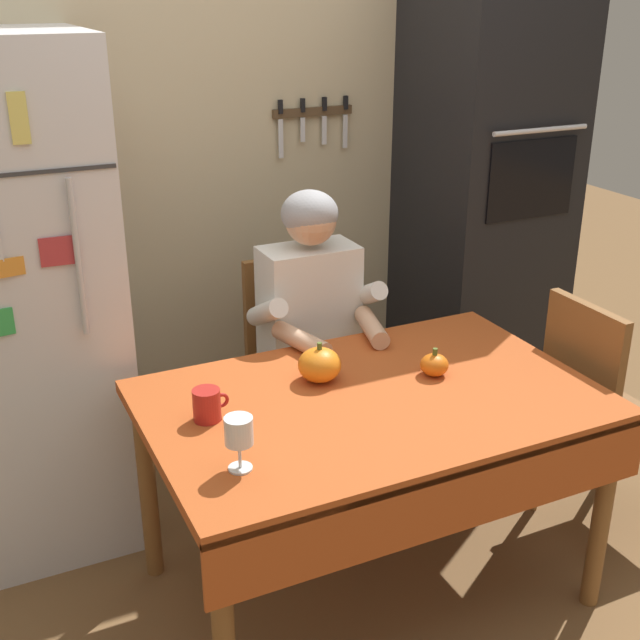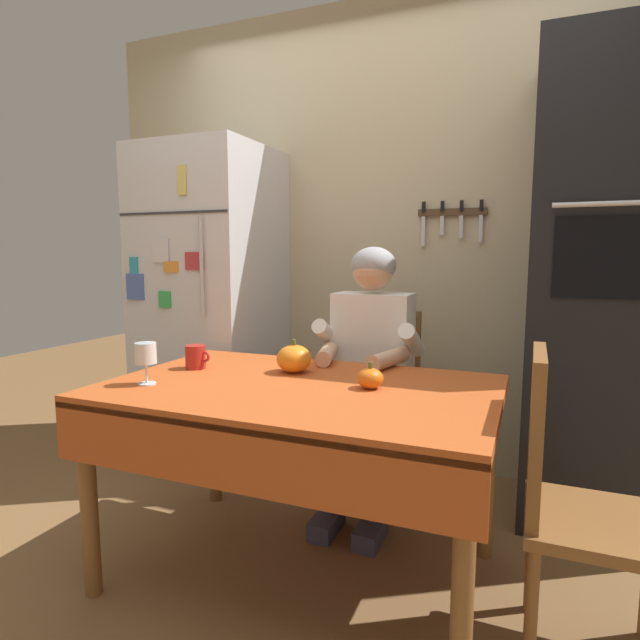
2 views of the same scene
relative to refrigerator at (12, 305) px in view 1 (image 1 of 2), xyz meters
The scene contains 12 objects.
ground_plane 1.62m from the refrigerator, 45.29° to the right, with size 10.00×10.00×0.00m, color brown.
back_wall_assembly 1.15m from the refrigerator, 21.32° to the left, with size 3.70×0.13×2.60m.
refrigerator is the anchor object (origin of this frame).
wall_oven 2.01m from the refrigerator, ahead, with size 0.60×0.64×2.10m.
dining_table 1.32m from the refrigerator, 42.91° to the right, with size 1.40×0.90×0.74m.
chair_behind_person 1.11m from the refrigerator, ahead, with size 0.40×0.40×0.93m.
seated_person 1.08m from the refrigerator, 15.10° to the right, with size 0.47×0.55×1.25m.
chair_right_side 2.10m from the refrigerator, 26.39° to the right, with size 0.40×0.40×0.93m.
coffee_mug 0.91m from the refrigerator, 60.51° to the right, with size 0.11×0.08×0.10m.
wine_glass 1.16m from the refrigerator, 67.89° to the right, with size 0.08×0.08×0.15m.
pumpkin_large 1.10m from the refrigerator, 39.19° to the right, with size 0.14×0.14×0.13m.
pumpkin_medium 1.46m from the refrigerator, 34.18° to the right, with size 0.09×0.09×0.10m.
Camera 1 is at (-1.12, -1.87, 1.93)m, focal length 45.73 mm.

